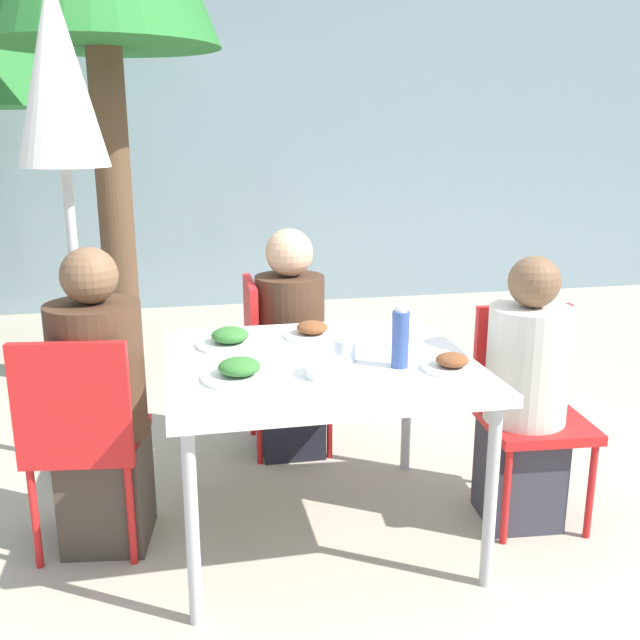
{
  "coord_description": "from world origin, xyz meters",
  "views": [
    {
      "loc": [
        -0.51,
        -2.48,
        1.55
      ],
      "look_at": [
        0.0,
        0.0,
        0.87
      ],
      "focal_mm": 40.0,
      "sensor_mm": 36.0,
      "label": 1
    }
  ],
  "objects": [
    {
      "name": "plate_2",
      "position": [
        0.03,
        0.3,
        0.75
      ],
      "size": [
        0.23,
        0.23,
        0.07
      ],
      "color": "white",
      "rests_on": "dining_table"
    },
    {
      "name": "closed_umbrella",
      "position": [
        -0.95,
        0.8,
        1.67
      ],
      "size": [
        0.38,
        0.38,
        2.18
      ],
      "color": "#333333",
      "rests_on": "ground"
    },
    {
      "name": "bottle",
      "position": [
        0.26,
        -0.15,
        0.83
      ],
      "size": [
        0.06,
        0.06,
        0.22
      ],
      "color": "#334C8E",
      "rests_on": "dining_table"
    },
    {
      "name": "dining_table",
      "position": [
        0.0,
        0.0,
        0.67
      ],
      "size": [
        1.12,
        1.02,
        0.72
      ],
      "color": "white",
      "rests_on": "ground"
    },
    {
      "name": "plate_0",
      "position": [
        -0.31,
        0.24,
        0.75
      ],
      "size": [
        0.27,
        0.27,
        0.07
      ],
      "color": "white",
      "rests_on": "dining_table"
    },
    {
      "name": "chair_right",
      "position": [
        0.87,
        0.01,
        0.5
      ],
      "size": [
        0.43,
        0.43,
        0.86
      ],
      "rotation": [
        0.0,
        0.0,
        3.06
      ],
      "color": "red",
      "rests_on": "ground"
    },
    {
      "name": "plate_1",
      "position": [
        -0.31,
        -0.16,
        0.75
      ],
      "size": [
        0.26,
        0.26,
        0.07
      ],
      "color": "white",
      "rests_on": "dining_table"
    },
    {
      "name": "person_left",
      "position": [
        -0.81,
        0.11,
        0.54
      ],
      "size": [
        0.35,
        0.35,
        1.15
      ],
      "rotation": [
        0.0,
        0.0,
        -0.14
      ],
      "color": "#473D33",
      "rests_on": "ground"
    },
    {
      "name": "ground_plane",
      "position": [
        0.0,
        0.0,
        0.0
      ],
      "size": [
        24.0,
        24.0,
        0.0
      ],
      "primitive_type": "plane",
      "color": "#B2A893"
    },
    {
      "name": "person_right",
      "position": [
        0.81,
        -0.06,
        0.52
      ],
      "size": [
        0.32,
        0.32,
        1.09
      ],
      "rotation": [
        0.0,
        0.0,
        3.06
      ],
      "color": "#383842",
      "rests_on": "ground"
    },
    {
      "name": "salad_bowl",
      "position": [
        -0.01,
        -0.19,
        0.75
      ],
      "size": [
        0.16,
        0.16,
        0.05
      ],
      "color": "white",
      "rests_on": "dining_table"
    },
    {
      "name": "building_facade",
      "position": [
        0.0,
        4.01,
        1.5
      ],
      "size": [
        10.0,
        0.2,
        3.0
      ],
      "color": "gray",
      "rests_on": "ground"
    },
    {
      "name": "chair_left",
      "position": [
        -0.87,
        0.04,
        0.5
      ],
      "size": [
        0.45,
        0.45,
        0.86
      ],
      "rotation": [
        0.0,
        0.0,
        -0.14
      ],
      "color": "red",
      "rests_on": "ground"
    },
    {
      "name": "chair_far",
      "position": [
        -0.07,
        0.81,
        0.5
      ],
      "size": [
        0.41,
        0.41,
        0.86
      ],
      "rotation": [
        0.0,
        0.0,
        -1.58
      ],
      "color": "red",
      "rests_on": "ground"
    },
    {
      "name": "plate_3",
      "position": [
        0.43,
        -0.22,
        0.75
      ],
      "size": [
        0.21,
        0.21,
        0.06
      ],
      "color": "white",
      "rests_on": "dining_table"
    },
    {
      "name": "person_far",
      "position": [
        0.01,
        0.76,
        0.53
      ],
      "size": [
        0.33,
        0.33,
        1.11
      ],
      "rotation": [
        0.0,
        0.0,
        -1.58
      ],
      "color": "black",
      "rests_on": "ground"
    },
    {
      "name": "drinking_cup",
      "position": [
        0.09,
        -0.04,
        0.76
      ],
      "size": [
        0.08,
        0.08,
        0.08
      ],
      "color": "silver",
      "rests_on": "dining_table"
    }
  ]
}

